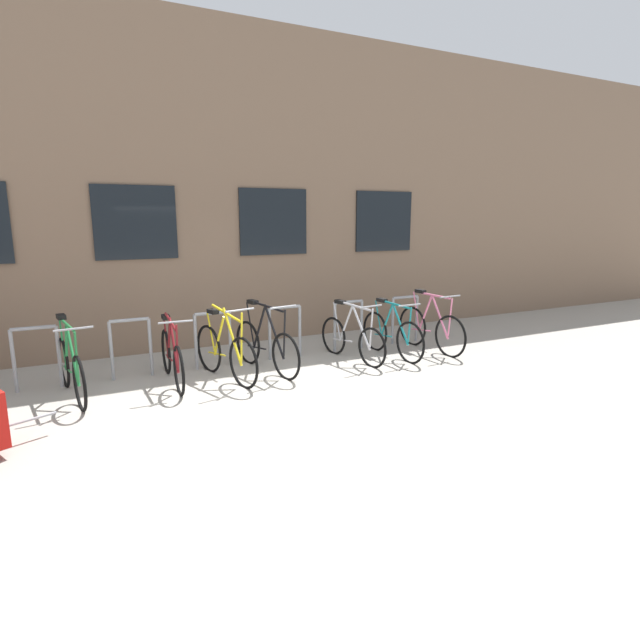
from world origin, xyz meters
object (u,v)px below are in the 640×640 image
Objects in this scene: bicycle_green at (71,368)px; bicycle_pink at (430,328)px; bicycle_maroon at (172,357)px; bicycle_black at (266,345)px; bicycle_teal at (392,334)px; bicycle_yellow at (225,352)px; bicycle_silver at (352,338)px.

bicycle_pink is at bearing -1.55° from bicycle_green.
bicycle_maroon is 1.00× the size of bicycle_black.
bicycle_pink reaches higher than bicycle_green.
bicycle_teal is at bearing -3.85° from bicycle_black.
bicycle_black reaches higher than bicycle_teal.
bicycle_green is at bearing 175.95° from bicycle_yellow.
bicycle_maroon is 1.28m from bicycle_green.
bicycle_teal is 0.95× the size of bicycle_black.
bicycle_silver is at bearing 1.67° from bicycle_yellow.
bicycle_yellow is (-2.85, 0.02, 0.02)m from bicycle_teal.
bicycle_black reaches higher than bicycle_green.
bicycle_green is 4.13m from bicycle_silver.
bicycle_green is 2.67m from bicycle_black.
bicycle_maroon is at bearing 1.25° from bicycle_green.
bicycle_green is 2.01m from bicycle_yellow.
bicycle_black is (2.67, -0.02, 0.00)m from bicycle_green.
bicycle_black is (-2.19, 0.15, 0.02)m from bicycle_teal.
bicycle_teal is at bearing -6.72° from bicycle_silver.
bicycle_maroon is 0.74m from bicycle_yellow.
bicycle_yellow is at bearing -4.05° from bicycle_green.
bicycle_silver is 0.94× the size of bicycle_black.
bicycle_yellow is at bearing 179.81° from bicycle_pink.
bicycle_green is at bearing -178.75° from bicycle_maroon.
bicycle_black is at bearing 10.61° from bicycle_yellow.
bicycle_pink is (5.67, -0.15, 0.01)m from bicycle_green.
bicycle_teal is 1.01× the size of bicycle_silver.
bicycle_silver is (2.85, -0.11, -0.01)m from bicycle_maroon.
bicycle_yellow is (-3.67, 0.01, 0.00)m from bicycle_pink.
bicycle_green is 4.86m from bicycle_teal.
bicycle_silver is (-0.72, 0.09, -0.01)m from bicycle_teal.
bicycle_silver is at bearing 173.28° from bicycle_teal.
bicycle_pink is (3.01, -0.14, 0.00)m from bicycle_black.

